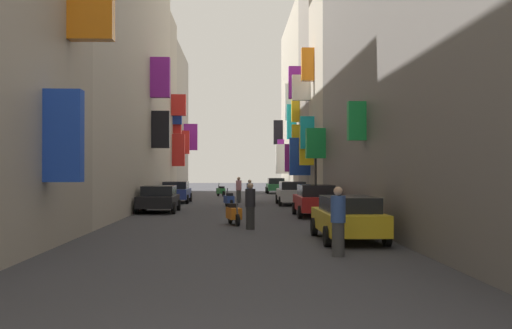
% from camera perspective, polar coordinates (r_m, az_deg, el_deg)
% --- Properties ---
extents(ground_plane, '(140.00, 140.00, 0.00)m').
position_cam_1_polar(ground_plane, '(34.05, -2.15, -4.26)').
color(ground_plane, '#38383D').
extents(building_left_mid_a, '(7.16, 24.89, 19.33)m').
position_cam_1_polar(building_left_mid_a, '(35.69, -15.36, 11.53)').
color(building_left_mid_a, '#B2A899').
rests_on(building_left_mid_a, ground).
extents(building_left_mid_b, '(7.16, 5.23, 14.67)m').
position_cam_1_polar(building_left_mid_b, '(49.92, -11.30, 5.34)').
color(building_left_mid_b, '#9E9384').
rests_on(building_left_mid_b, ground).
extents(building_left_mid_c, '(7.32, 12.37, 13.61)m').
position_cam_1_polar(building_left_mid_c, '(58.54, -9.91, 3.96)').
color(building_left_mid_c, gray).
rests_on(building_left_mid_c, ground).
extents(building_right_mid_a, '(7.36, 6.46, 13.08)m').
position_cam_1_polar(building_right_mid_a, '(37.53, 10.19, 6.07)').
color(building_right_mid_a, '#BCB29E').
rests_on(building_right_mid_a, ground).
extents(building_right_mid_b, '(7.22, 6.58, 21.95)m').
position_cam_1_polar(building_right_mid_b, '(44.53, 8.42, 10.77)').
color(building_right_mid_b, gray).
rests_on(building_right_mid_b, ground).
extents(building_right_mid_c, '(7.21, 17.73, 16.31)m').
position_cam_1_polar(building_right_mid_c, '(55.99, 6.19, 5.54)').
color(building_right_mid_c, '#BCB29E').
rests_on(building_right_mid_c, ground).
extents(parked_car_blue, '(1.98, 4.37, 1.43)m').
position_cam_1_polar(parked_car_blue, '(40.92, -7.68, -2.57)').
color(parked_car_blue, navy).
rests_on(parked_car_blue, ground).
extents(parked_car_red, '(1.89, 4.27, 1.52)m').
position_cam_1_polar(parked_car_red, '(28.50, 5.68, -3.39)').
color(parked_car_red, '#B21E1E').
rests_on(parked_car_red, ground).
extents(parked_car_black, '(2.03, 3.94, 1.38)m').
position_cam_1_polar(parked_car_black, '(31.65, -9.30, -3.21)').
color(parked_car_black, black).
rests_on(parked_car_black, ground).
extents(parked_car_yellow, '(1.91, 4.37, 1.39)m').
position_cam_1_polar(parked_car_yellow, '(18.82, 8.80, -4.99)').
color(parked_car_yellow, gold).
rests_on(parked_car_yellow, ground).
extents(parked_car_green, '(1.84, 4.03, 1.47)m').
position_cam_1_polar(parked_car_green, '(56.97, 1.91, -2.00)').
color(parked_car_green, '#236638').
rests_on(parked_car_green, ground).
extents(parked_car_silver, '(1.88, 4.24, 1.48)m').
position_cam_1_polar(parked_car_silver, '(37.87, 3.46, -2.70)').
color(parked_car_silver, '#B7B7BC').
rests_on(parked_car_silver, ground).
extents(scooter_blue, '(0.67, 1.89, 1.13)m').
position_cam_1_polar(scooter_blue, '(35.47, -2.60, -3.36)').
color(scooter_blue, '#2D4CAD').
rests_on(scooter_blue, ground).
extents(scooter_black, '(0.45, 1.85, 1.13)m').
position_cam_1_polar(scooter_black, '(39.33, -0.42, -3.09)').
color(scooter_black, black).
rests_on(scooter_black, ground).
extents(scooter_green, '(0.80, 1.67, 1.13)m').
position_cam_1_polar(scooter_green, '(50.34, -3.38, -2.54)').
color(scooter_green, '#287F3D').
rests_on(scooter_green, ground).
extents(scooter_orange, '(0.67, 1.81, 1.13)m').
position_cam_1_polar(scooter_orange, '(24.09, -2.14, -4.69)').
color(scooter_orange, orange).
rests_on(scooter_orange, ground).
extents(pedestrian_crossing, '(0.44, 0.44, 1.74)m').
position_cam_1_polar(pedestrian_crossing, '(22.19, -0.55, -3.99)').
color(pedestrian_crossing, '#282828').
rests_on(pedestrian_crossing, ground).
extents(pedestrian_near_left, '(0.43, 0.43, 1.64)m').
position_cam_1_polar(pedestrian_near_left, '(35.62, -0.60, -2.78)').
color(pedestrian_near_left, black).
rests_on(pedestrian_near_left, ground).
extents(pedestrian_near_right, '(0.51, 0.51, 1.75)m').
position_cam_1_polar(pedestrian_near_right, '(40.45, -1.66, -2.44)').
color(pedestrian_near_right, '#3E3E3E').
rests_on(pedestrian_near_right, ground).
extents(pedestrian_mid_street, '(0.47, 0.47, 1.78)m').
position_cam_1_polar(pedestrian_mid_street, '(15.41, 7.86, -5.41)').
color(pedestrian_mid_street, '#3E3E3E').
rests_on(pedestrian_mid_street, ground).
extents(traffic_light_near_corner, '(0.26, 0.34, 4.03)m').
position_cam_1_polar(traffic_light_near_corner, '(33.17, 5.73, 0.41)').
color(traffic_light_near_corner, '#2D2D2D').
rests_on(traffic_light_near_corner, ground).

